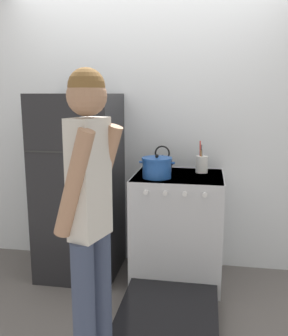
# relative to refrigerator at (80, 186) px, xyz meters

# --- Properties ---
(ground_plane) EXTENTS (14.00, 14.00, 0.00)m
(ground_plane) POSITION_rel_refrigerator_xyz_m (0.56, 0.33, -0.80)
(ground_plane) COLOR #5B5654
(wall_back) EXTENTS (10.00, 0.06, 2.55)m
(wall_back) POSITION_rel_refrigerator_xyz_m (0.56, 0.36, 0.48)
(wall_back) COLOR silver
(wall_back) RESTS_ON ground_plane
(refrigerator) EXTENTS (0.66, 0.68, 1.59)m
(refrigerator) POSITION_rel_refrigerator_xyz_m (0.00, 0.00, 0.00)
(refrigerator) COLOR black
(refrigerator) RESTS_ON ground_plane
(stove_range) EXTENTS (0.74, 1.39, 0.93)m
(stove_range) POSITION_rel_refrigerator_xyz_m (0.86, -0.03, -0.34)
(stove_range) COLOR silver
(stove_range) RESTS_ON ground_plane
(dutch_oven_pot) EXTENTS (0.28, 0.24, 0.19)m
(dutch_oven_pot) POSITION_rel_refrigerator_xyz_m (0.70, -0.12, 0.21)
(dutch_oven_pot) COLOR #1E4C9E
(dutch_oven_pot) RESTS_ON stove_range
(tea_kettle) EXTENTS (0.21, 0.17, 0.23)m
(tea_kettle) POSITION_rel_refrigerator_xyz_m (0.71, 0.13, 0.20)
(tea_kettle) COLOR black
(tea_kettle) RESTS_ON stove_range
(utensil_jar) EXTENTS (0.10, 0.10, 0.28)m
(utensil_jar) POSITION_rel_refrigerator_xyz_m (1.05, 0.14, 0.21)
(utensil_jar) COLOR silver
(utensil_jar) RESTS_ON stove_range
(person) EXTENTS (0.34, 0.40, 1.72)m
(person) POSITION_rel_refrigerator_xyz_m (0.50, -1.23, 0.18)
(person) COLOR #38425B
(person) RESTS_ON ground_plane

